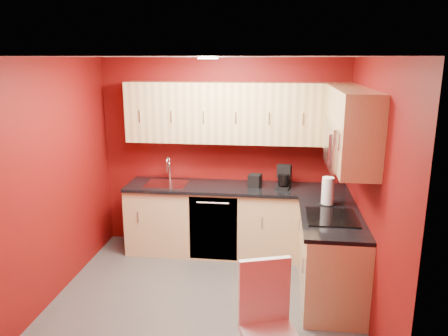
% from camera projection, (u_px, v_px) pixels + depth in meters
% --- Properties ---
extents(floor, '(3.20, 3.20, 0.00)m').
position_uv_depth(floor, '(205.00, 300.00, 4.63)').
color(floor, '#454340').
rests_on(floor, ground).
extents(ceiling, '(3.20, 3.20, 0.00)m').
position_uv_depth(ceiling, '(203.00, 57.00, 4.01)').
color(ceiling, white).
rests_on(ceiling, wall_back).
extents(wall_back, '(3.20, 0.00, 3.20)m').
position_uv_depth(wall_back, '(223.00, 154.00, 5.76)').
color(wall_back, '#63090B').
rests_on(wall_back, floor).
extents(wall_front, '(3.20, 0.00, 3.20)m').
position_uv_depth(wall_front, '(166.00, 251.00, 2.88)').
color(wall_front, '#63090B').
rests_on(wall_front, floor).
extents(wall_left, '(0.00, 3.00, 3.00)m').
position_uv_depth(wall_left, '(52.00, 181.00, 4.51)').
color(wall_left, '#63090B').
rests_on(wall_left, floor).
extents(wall_right, '(0.00, 3.00, 3.00)m').
position_uv_depth(wall_right, '(371.00, 193.00, 4.13)').
color(wall_right, '#63090B').
rests_on(wall_right, floor).
extents(base_cabinets_back, '(2.80, 0.60, 0.87)m').
position_uv_depth(base_cabinets_back, '(236.00, 221.00, 5.65)').
color(base_cabinets_back, tan).
rests_on(base_cabinets_back, floor).
extents(base_cabinets_right, '(0.60, 1.30, 0.87)m').
position_uv_depth(base_cabinets_right, '(330.00, 258.00, 4.60)').
color(base_cabinets_right, tan).
rests_on(base_cabinets_right, floor).
extents(countertop_back, '(2.80, 0.63, 0.04)m').
position_uv_depth(countertop_back, '(236.00, 188.00, 5.52)').
color(countertop_back, black).
rests_on(countertop_back, base_cabinets_back).
extents(countertop_right, '(0.63, 1.27, 0.04)m').
position_uv_depth(countertop_right, '(332.00, 218.00, 4.48)').
color(countertop_right, black).
rests_on(countertop_right, base_cabinets_right).
extents(upper_cabinets_back, '(2.80, 0.35, 0.75)m').
position_uv_depth(upper_cabinets_back, '(237.00, 113.00, 5.43)').
color(upper_cabinets_back, '#D8BB7A').
rests_on(upper_cabinets_back, wall_back).
extents(upper_cabinets_right, '(0.35, 1.55, 0.75)m').
position_uv_depth(upper_cabinets_right, '(349.00, 119.00, 4.42)').
color(upper_cabinets_right, '#D8BB7A').
rests_on(upper_cabinets_right, wall_right).
extents(microwave, '(0.42, 0.76, 0.42)m').
position_uv_depth(microwave, '(348.00, 146.00, 4.24)').
color(microwave, silver).
rests_on(microwave, upper_cabinets_right).
extents(cooktop, '(0.50, 0.55, 0.01)m').
position_uv_depth(cooktop, '(332.00, 217.00, 4.44)').
color(cooktop, black).
rests_on(cooktop, countertop_right).
extents(sink, '(0.52, 0.42, 0.35)m').
position_uv_depth(sink, '(167.00, 181.00, 5.64)').
color(sink, silver).
rests_on(sink, countertop_back).
extents(dishwasher_front, '(0.60, 0.02, 0.82)m').
position_uv_depth(dishwasher_front, '(213.00, 229.00, 5.40)').
color(dishwasher_front, black).
rests_on(dishwasher_front, base_cabinets_back).
extents(downlight, '(0.20, 0.20, 0.01)m').
position_uv_depth(downlight, '(208.00, 58.00, 4.31)').
color(downlight, white).
rests_on(downlight, ceiling).
extents(coffee_maker, '(0.22, 0.26, 0.28)m').
position_uv_depth(coffee_maker, '(283.00, 177.00, 5.41)').
color(coffee_maker, black).
rests_on(coffee_maker, countertop_back).
extents(napkin_holder, '(0.18, 0.18, 0.16)m').
position_uv_depth(napkin_holder, '(255.00, 181.00, 5.49)').
color(napkin_holder, black).
rests_on(napkin_holder, countertop_back).
extents(paper_towel, '(0.21, 0.21, 0.31)m').
position_uv_depth(paper_towel, '(328.00, 191.00, 4.80)').
color(paper_towel, white).
rests_on(paper_towel, countertop_right).
extents(dining_chair, '(0.52, 0.53, 1.01)m').
position_uv_depth(dining_chair, '(271.00, 331.00, 3.26)').
color(dining_chair, white).
rests_on(dining_chair, floor).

